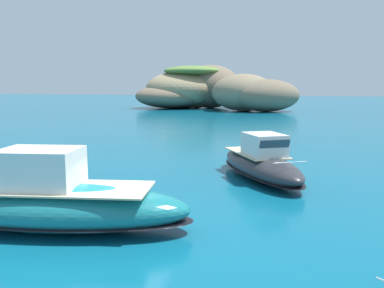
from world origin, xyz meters
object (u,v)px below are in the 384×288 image
(islet_small, at_px, (252,94))
(motorboat_charcoal, at_px, (261,163))
(islet_large, at_px, (189,90))
(channel_buoy, at_px, (80,170))
(motorboat_teal, at_px, (54,203))

(islet_small, xyz_separation_m, motorboat_charcoal, (8.06, -60.43, -2.59))
(islet_large, relative_size, channel_buoy, 18.48)
(motorboat_charcoal, height_order, channel_buoy, motorboat_charcoal)
(islet_small, bearing_deg, channel_buoy, -91.89)
(motorboat_charcoal, xyz_separation_m, channel_buoy, (-10.13, -2.15, -0.53))
(motorboat_charcoal, relative_size, channel_buoy, 6.00)
(islet_small, height_order, channel_buoy, islet_small)
(islet_large, distance_m, motorboat_teal, 81.57)
(islet_small, bearing_deg, islet_large, 150.60)
(channel_buoy, bearing_deg, islet_large, 100.92)
(motorboat_teal, bearing_deg, channel_buoy, 115.03)
(islet_large, bearing_deg, motorboat_charcoal, -70.97)
(motorboat_teal, bearing_deg, motorboat_charcoal, 58.13)
(islet_large, xyz_separation_m, motorboat_teal, (17.57, -79.59, -3.22))
(islet_small, relative_size, motorboat_teal, 1.99)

